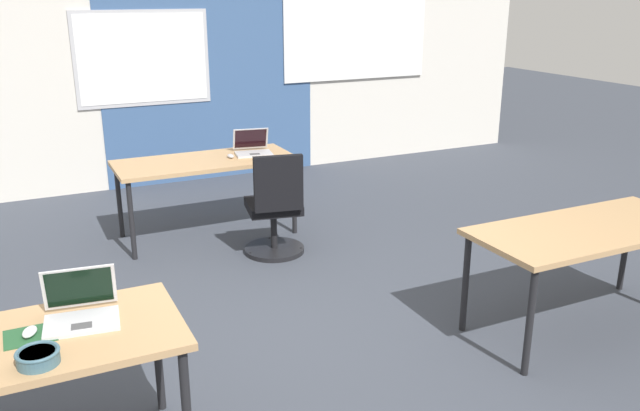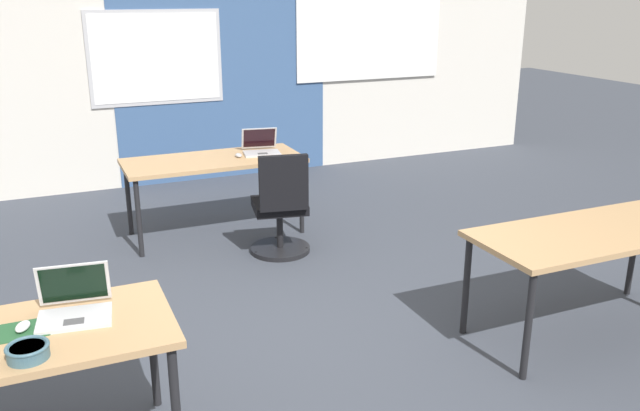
% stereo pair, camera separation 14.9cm
% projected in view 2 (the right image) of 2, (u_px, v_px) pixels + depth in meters
% --- Properties ---
extents(ground_plane, '(24.00, 24.00, 0.00)m').
position_uv_depth(ground_plane, '(306.00, 342.00, 4.30)').
color(ground_plane, '#383D47').
extents(back_wall_assembly, '(10.00, 0.27, 2.80)m').
position_uv_depth(back_wall_assembly, '(169.00, 60.00, 7.53)').
color(back_wall_assembly, silver).
rests_on(back_wall_assembly, ground).
extents(desk_near_right, '(1.60, 0.70, 0.72)m').
position_uv_depth(desk_near_right, '(594.00, 239.00, 4.23)').
color(desk_near_right, tan).
rests_on(desk_near_right, ground).
extents(desk_far_center, '(1.60, 0.70, 0.72)m').
position_uv_depth(desk_far_center, '(214.00, 165.00, 6.01)').
color(desk_far_center, tan).
rests_on(desk_far_center, ground).
extents(laptop_near_left_inner, '(0.36, 0.33, 0.23)m').
position_uv_depth(laptop_near_left_inner, '(74.00, 306.00, 3.10)').
color(laptop_near_left_inner, silver).
rests_on(laptop_near_left_inner, desk_near_left).
extents(mousepad_near_left_inner, '(0.22, 0.19, 0.00)m').
position_uv_depth(mousepad_near_left_inner, '(23.00, 330.00, 2.97)').
color(mousepad_near_left_inner, '#23512D').
rests_on(mousepad_near_left_inner, desk_near_left).
extents(mouse_near_left_inner, '(0.09, 0.11, 0.03)m').
position_uv_depth(mouse_near_left_inner, '(23.00, 326.00, 2.97)').
color(mouse_near_left_inner, silver).
rests_on(mouse_near_left_inner, mousepad_near_left_inner).
extents(laptop_far_right, '(0.38, 0.37, 0.22)m').
position_uv_depth(laptop_far_right, '(261.00, 148.00, 6.19)').
color(laptop_far_right, '#B7B7BC').
rests_on(laptop_far_right, desk_far_center).
extents(mouse_far_right, '(0.06, 0.10, 0.03)m').
position_uv_depth(mouse_far_right, '(239.00, 155.00, 6.04)').
color(mouse_far_right, '#B2B2B7').
rests_on(mouse_far_right, desk_far_center).
extents(chair_far_right, '(0.52, 0.57, 0.92)m').
position_uv_depth(chair_far_right, '(281.00, 213.00, 5.61)').
color(chair_far_right, black).
rests_on(chair_far_right, ground).
extents(snack_bowl, '(0.18, 0.18, 0.06)m').
position_uv_depth(snack_bowl, '(28.00, 351.00, 2.74)').
color(snack_bowl, '#3D6070').
rests_on(snack_bowl, desk_near_left).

